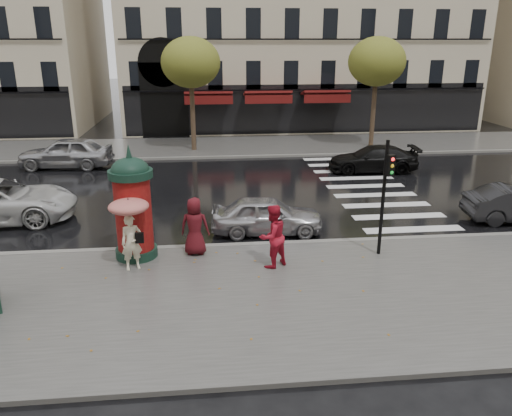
{
  "coord_description": "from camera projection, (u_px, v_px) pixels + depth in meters",
  "views": [
    {
      "loc": [
        -1.28,
        -11.95,
        6.42
      ],
      "look_at": [
        0.09,
        1.5,
        1.85
      ],
      "focal_mm": 35.0,
      "sensor_mm": 36.0,
      "label": 1
    }
  ],
  "objects": [
    {
      "name": "ground",
      "position": [
        258.0,
        291.0,
        13.44
      ],
      "size": [
        160.0,
        160.0,
        0.0
      ],
      "primitive_type": "plane",
      "color": "black",
      "rests_on": "ground"
    },
    {
      "name": "near_sidewalk",
      "position": [
        260.0,
        298.0,
        12.95
      ],
      "size": [
        90.0,
        7.0,
        0.12
      ],
      "primitive_type": "cube",
      "color": "#474744",
      "rests_on": "ground"
    },
    {
      "name": "far_sidewalk",
      "position": [
        226.0,
        147.0,
        31.33
      ],
      "size": [
        90.0,
        6.0,
        0.12
      ],
      "primitive_type": "cube",
      "color": "#474744",
      "rests_on": "ground"
    },
    {
      "name": "near_kerb",
      "position": [
        249.0,
        245.0,
        16.25
      ],
      "size": [
        90.0,
        0.25,
        0.14
      ],
      "primitive_type": "cube",
      "color": "slate",
      "rests_on": "ground"
    },
    {
      "name": "far_kerb",
      "position": [
        229.0,
        157.0,
        28.5
      ],
      "size": [
        90.0,
        0.25,
        0.14
      ],
      "primitive_type": "cube",
      "color": "slate",
      "rests_on": "ground"
    },
    {
      "name": "zebra_crossing",
      "position": [
        365.0,
        186.0,
        23.07
      ],
      "size": [
        3.6,
        11.75,
        0.01
      ],
      "primitive_type": "cube",
      "color": "silver",
      "rests_on": "ground"
    },
    {
      "name": "tree_far_left",
      "position": [
        191.0,
        63.0,
        28.56
      ],
      "size": [
        3.4,
        3.4,
        6.64
      ],
      "color": "#38281C",
      "rests_on": "ground"
    },
    {
      "name": "tree_far_right",
      "position": [
        377.0,
        62.0,
        29.62
      ],
      "size": [
        3.4,
        3.4,
        6.64
      ],
      "color": "#38281C",
      "rests_on": "ground"
    },
    {
      "name": "woman_umbrella",
      "position": [
        130.0,
        222.0,
        14.02
      ],
      "size": [
        1.13,
        1.13,
        2.17
      ],
      "color": "#F3ECC8",
      "rests_on": "near_sidewalk"
    },
    {
      "name": "woman_red",
      "position": [
        272.0,
        236.0,
        14.34
      ],
      "size": [
        1.15,
        1.1,
        1.88
      ],
      "primitive_type": "imported",
      "rotation": [
        0.0,
        0.0,
        3.73
      ],
      "color": "#B3162A",
      "rests_on": "near_sidewalk"
    },
    {
      "name": "man_burgundy",
      "position": [
        195.0,
        226.0,
        15.22
      ],
      "size": [
        0.96,
        0.7,
        1.8
      ],
      "primitive_type": "imported",
      "rotation": [
        0.0,
        0.0,
        2.99
      ],
      "color": "#501016",
      "rests_on": "near_sidewalk"
    },
    {
      "name": "morris_column",
      "position": [
        133.0,
        204.0,
        14.8
      ],
      "size": [
        1.29,
        1.29,
        3.48
      ],
      "color": "black",
      "rests_on": "near_sidewalk"
    },
    {
      "name": "traffic_light",
      "position": [
        386.0,
        187.0,
        14.74
      ],
      "size": [
        0.26,
        0.35,
        3.57
      ],
      "color": "black",
      "rests_on": "near_sidewalk"
    },
    {
      "name": "car_silver",
      "position": [
        267.0,
        215.0,
        17.28
      ],
      "size": [
        3.95,
        1.78,
        1.32
      ],
      "primitive_type": "imported",
      "rotation": [
        0.0,
        0.0,
        1.51
      ],
      "color": "#ACACB1",
      "rests_on": "ground"
    },
    {
      "name": "car_black",
      "position": [
        373.0,
        159.0,
        25.46
      ],
      "size": [
        4.64,
        2.2,
        1.31
      ],
      "primitive_type": "imported",
      "rotation": [
        0.0,
        0.0,
        -1.65
      ],
      "color": "black",
      "rests_on": "ground"
    },
    {
      "name": "car_far_silver",
      "position": [
        66.0,
        153.0,
        26.14
      ],
      "size": [
        4.86,
        2.19,
        1.62
      ],
      "primitive_type": "imported",
      "rotation": [
        0.0,
        0.0,
        -1.63
      ],
      "color": "#9F9FA3",
      "rests_on": "ground"
    }
  ]
}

